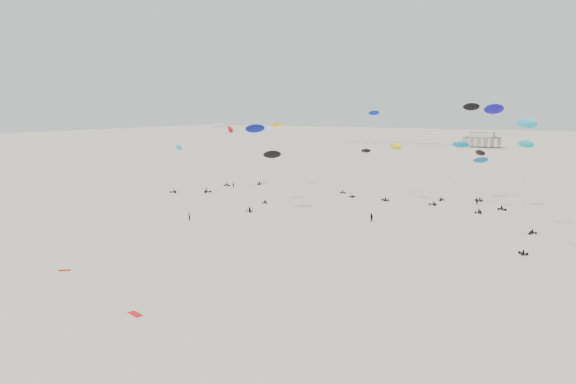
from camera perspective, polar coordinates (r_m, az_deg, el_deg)
The scene contains 25 objects.
ground_plane at distance 221.54m, azimuth 14.44°, elevation 1.96°, with size 900.00×900.00×0.00m, color beige.
pavilion_main at distance 369.37m, azimuth 19.11°, elevation 4.95°, with size 21.00×13.00×9.80m.
pier_fence at distance 382.45m, azimuth 11.39°, elevation 4.84°, with size 80.20×0.20×1.50m.
rig_0 at distance 157.77m, azimuth 17.61°, elevation 6.61°, with size 8.10×10.93×26.05m.
rig_1 at distance 157.07m, azimuth 7.95°, elevation 5.00°, with size 5.47×9.74×23.83m.
rig_2 at distance 148.44m, azimuth 16.46°, elevation 3.18°, with size 7.98×7.83×16.58m.
rig_3 at distance 123.35m, azimuth 23.17°, elevation 2.37°, with size 5.93×10.42×18.40m.
rig_4 at distance 177.74m, azimuth -1.76°, elevation 5.03°, with size 8.00×5.59×20.33m.
rig_5 at distance 134.45m, azimuth -3.48°, elevation 4.78°, with size 4.58×8.32×20.81m.
rig_6 at distance 145.58m, azimuth 19.74°, elevation 1.67°, with size 9.41×5.75×14.46m.
rig_7 at distance 149.60m, azimuth -1.73°, elevation 3.10°, with size 5.51×10.69×13.79m.
rig_8 at distance 152.20m, azimuth 10.61°, elevation 3.25°, with size 4.55×7.52×15.30m.
rig_9 at distance 168.57m, azimuth 7.05°, elevation 2.61°, with size 3.87×15.36×17.11m.
rig_10 at distance 169.63m, azimuth -11.19°, elevation 3.21°, with size 6.30×9.20×13.99m.
rig_11 at distance 160.09m, azimuth 18.97°, elevation 2.28°, with size 4.79×9.67×11.90m.
rig_12 at distance 179.98m, azimuth -5.92°, elevation 5.62°, with size 5.35×8.34×19.00m.
rig_13 at distance 144.04m, azimuth 20.01°, elevation 6.60°, with size 5.49×13.33×25.71m.
rig_14 at distance 172.43m, azimuth -7.20°, elevation 5.07°, with size 7.09×16.02×21.53m.
rig_15 at distance 101.12m, azimuth 23.02°, elevation 4.14°, with size 4.51×4.63×22.97m.
spectator_0 at distance 124.52m, azimuth -9.98°, elevation -2.88°, with size 0.77×0.53×2.11m, color black.
spectator_1 at distance 122.76m, azimuth 8.45°, elevation -3.01°, with size 1.06×0.62×2.17m, color black.
spectator_2 at distance 172.88m, azimuth -5.59°, elevation 0.40°, with size 1.18×0.63×1.99m, color black.
spectator_3 at distance 150.30m, azimuth 18.62°, elevation -1.24°, with size 0.84×0.57×2.30m, color black.
grounded_kite_a at distance 70.91m, azimuth -15.26°, elevation -11.89°, with size 2.20×0.90×0.08m, color red.
grounded_kite_b at distance 92.20m, azimuth -21.78°, elevation -7.42°, with size 1.80×0.70×0.07m, color #B60D0B.
Camera 1 is at (57.07, -12.67, 24.41)m, focal length 35.00 mm.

